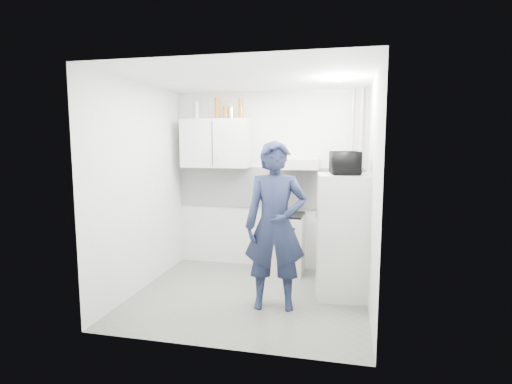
# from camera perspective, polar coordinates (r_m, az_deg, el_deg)

# --- Properties ---
(floor) EXTENTS (2.80, 2.80, 0.00)m
(floor) POSITION_cam_1_polar(r_m,az_deg,el_deg) (5.02, -1.02, -14.72)
(floor) COLOR #60615A
(floor) RESTS_ON ground
(ceiling) EXTENTS (2.80, 2.80, 0.00)m
(ceiling) POSITION_cam_1_polar(r_m,az_deg,el_deg) (4.71, -1.10, 16.05)
(ceiling) COLOR white
(ceiling) RESTS_ON wall_back
(wall_back) EXTENTS (2.80, 0.00, 2.80)m
(wall_back) POSITION_cam_1_polar(r_m,az_deg,el_deg) (5.91, 1.83, 1.62)
(wall_back) COLOR silver
(wall_back) RESTS_ON floor
(wall_left) EXTENTS (0.00, 2.60, 2.60)m
(wall_left) POSITION_cam_1_polar(r_m,az_deg,el_deg) (5.20, -16.21, 0.57)
(wall_left) COLOR silver
(wall_left) RESTS_ON floor
(wall_right) EXTENTS (0.00, 2.60, 2.60)m
(wall_right) POSITION_cam_1_polar(r_m,az_deg,el_deg) (4.57, 16.26, -0.32)
(wall_right) COLOR silver
(wall_right) RESTS_ON floor
(person) EXTENTS (0.74, 0.54, 1.89)m
(person) POSITION_cam_1_polar(r_m,az_deg,el_deg) (4.47, 2.79, -4.85)
(person) COLOR #181F38
(person) RESTS_ON floor
(stove) EXTENTS (0.52, 0.52, 0.83)m
(stove) POSITION_cam_1_polar(r_m,az_deg,el_deg) (5.77, 4.23, -7.47)
(stove) COLOR beige
(stove) RESTS_ON floor
(fridge) EXTENTS (0.68, 0.68, 1.49)m
(fridge) POSITION_cam_1_polar(r_m,az_deg,el_deg) (4.96, 12.34, -6.11)
(fridge) COLOR silver
(fridge) RESTS_ON floor
(stove_top) EXTENTS (0.50, 0.50, 0.03)m
(stove_top) POSITION_cam_1_polar(r_m,az_deg,el_deg) (5.68, 4.27, -3.27)
(stove_top) COLOR black
(stove_top) RESTS_ON stove
(saucepan) EXTENTS (0.15, 0.15, 0.09)m
(saucepan) POSITION_cam_1_polar(r_m,az_deg,el_deg) (5.64, 3.57, -2.73)
(saucepan) COLOR silver
(saucepan) RESTS_ON stove_top
(microwave) EXTENTS (0.53, 0.40, 0.27)m
(microwave) POSITION_cam_1_polar(r_m,az_deg,el_deg) (4.84, 12.62, 4.08)
(microwave) COLOR black
(microwave) RESTS_ON fridge
(bottle_b) EXTENTS (0.07, 0.07, 0.26)m
(bottle_b) POSITION_cam_1_polar(r_m,az_deg,el_deg) (6.02, -8.50, 11.48)
(bottle_b) COLOR #B2B7BC
(bottle_b) RESTS_ON upper_cabinet
(bottle_d) EXTENTS (0.07, 0.07, 0.31)m
(bottle_d) POSITION_cam_1_polar(r_m,az_deg,el_deg) (5.91, -5.57, 11.82)
(bottle_d) COLOR brown
(bottle_d) RESTS_ON upper_cabinet
(canister_a) EXTENTS (0.08, 0.08, 0.19)m
(canister_a) POSITION_cam_1_polar(r_m,az_deg,el_deg) (5.87, -4.35, 11.30)
(canister_a) COLOR brown
(canister_a) RESTS_ON upper_cabinet
(canister_b) EXTENTS (0.08, 0.08, 0.16)m
(canister_b) POSITION_cam_1_polar(r_m,az_deg,el_deg) (5.84, -3.58, 11.16)
(canister_b) COLOR silver
(canister_b) RESTS_ON upper_cabinet
(bottle_e) EXTENTS (0.07, 0.07, 0.29)m
(bottle_e) POSITION_cam_1_polar(r_m,az_deg,el_deg) (5.81, -2.21, 11.83)
(bottle_e) COLOR brown
(bottle_e) RESTS_ON upper_cabinet
(upper_cabinet) EXTENTS (1.00, 0.35, 0.70)m
(upper_cabinet) POSITION_cam_1_polar(r_m,az_deg,el_deg) (5.90, -5.70, 6.94)
(upper_cabinet) COLOR silver
(upper_cabinet) RESTS_ON wall_back
(range_hood) EXTENTS (0.60, 0.50, 0.14)m
(range_hood) POSITION_cam_1_polar(r_m,az_deg,el_deg) (5.57, 5.91, 4.03)
(range_hood) COLOR beige
(range_hood) RESTS_ON wall_back
(backsplash) EXTENTS (2.74, 0.03, 0.60)m
(backsplash) POSITION_cam_1_polar(r_m,az_deg,el_deg) (5.90, 1.80, 0.64)
(backsplash) COLOR white
(backsplash) RESTS_ON wall_back
(pipe_a) EXTENTS (0.05, 0.05, 2.60)m
(pipe_a) POSITION_cam_1_polar(r_m,az_deg,el_deg) (5.73, 14.56, 1.21)
(pipe_a) COLOR beige
(pipe_a) RESTS_ON floor
(pipe_b) EXTENTS (0.04, 0.04, 2.60)m
(pipe_b) POSITION_cam_1_polar(r_m,az_deg,el_deg) (5.72, 13.36, 1.25)
(pipe_b) COLOR beige
(pipe_b) RESTS_ON floor
(ceiling_spot_fixture) EXTENTS (0.10, 0.10, 0.02)m
(ceiling_spot_fixture) POSITION_cam_1_polar(r_m,az_deg,el_deg) (4.77, 11.70, 15.43)
(ceiling_spot_fixture) COLOR white
(ceiling_spot_fixture) RESTS_ON ceiling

